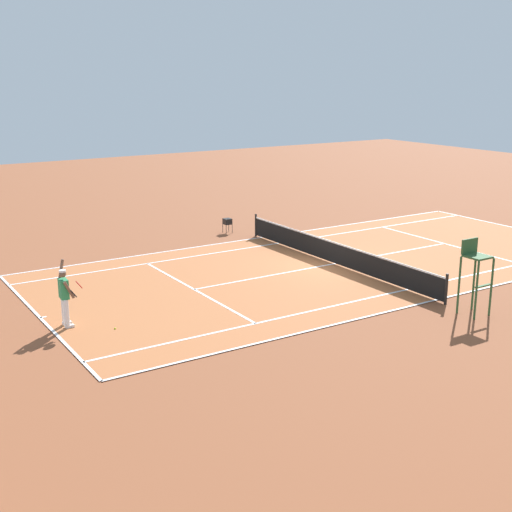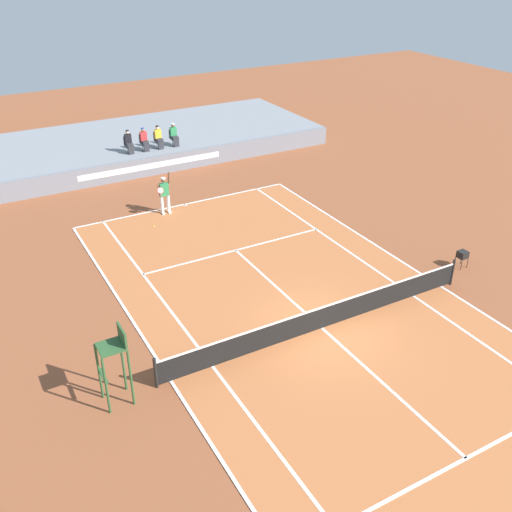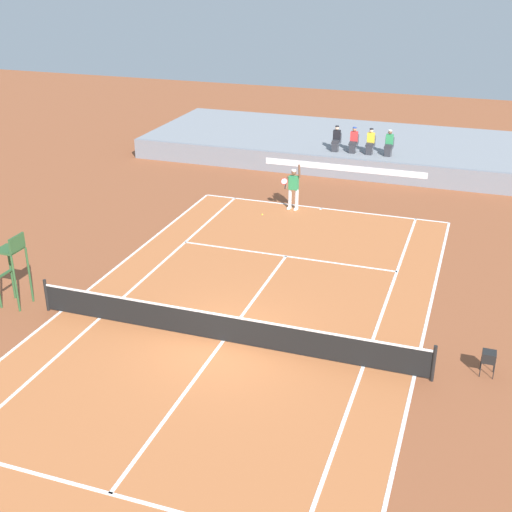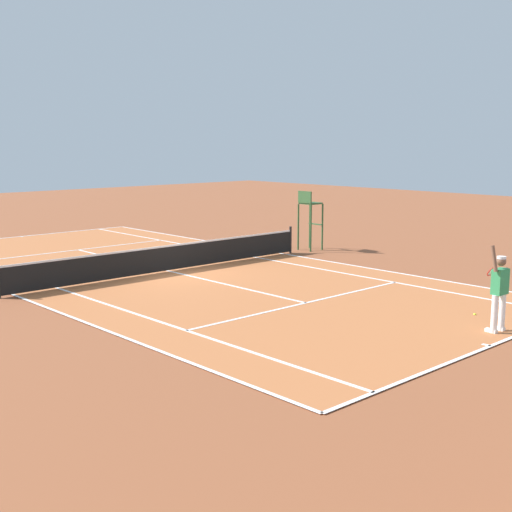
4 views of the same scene
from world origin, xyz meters
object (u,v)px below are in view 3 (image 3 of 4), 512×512
(spectator_seated_2, at_px, (370,142))
(spectator_seated_3, at_px, (389,143))
(tennis_ball, at_px, (262,214))
(spectator_seated_1, at_px, (354,140))
(ball_hopper, at_px, (489,356))
(spectator_seated_0, at_px, (336,139))
(umpire_chair, at_px, (12,261))
(tennis_player, at_px, (293,188))

(spectator_seated_2, bearing_deg, spectator_seated_3, 0.00)
(spectator_seated_2, bearing_deg, tennis_ball, -113.20)
(spectator_seated_1, xyz_separation_m, spectator_seated_3, (1.79, 0.00, 0.00))
(spectator_seated_2, xyz_separation_m, tennis_ball, (-3.22, -7.53, -1.63))
(tennis_ball, relative_size, ball_hopper, 0.10)
(spectator_seated_0, height_order, ball_hopper, spectator_seated_0)
(spectator_seated_3, bearing_deg, spectator_seated_2, 180.00)
(spectator_seated_1, relative_size, tennis_ball, 18.60)
(tennis_ball, bearing_deg, spectator_seated_3, 61.06)
(umpire_chair, xyz_separation_m, ball_hopper, (14.34, 0.78, -0.98))
(spectator_seated_3, height_order, ball_hopper, spectator_seated_3)
(spectator_seated_0, relative_size, umpire_chair, 0.52)
(tennis_ball, xyz_separation_m, ball_hopper, (9.52, -9.47, 0.54))
(spectator_seated_0, distance_m, tennis_player, 6.42)
(spectator_seated_1, distance_m, tennis_player, 6.55)
(spectator_seated_2, height_order, spectator_seated_3, same)
(spectator_seated_0, distance_m, spectator_seated_1, 0.90)
(spectator_seated_0, bearing_deg, spectator_seated_3, 0.00)
(tennis_player, xyz_separation_m, ball_hopper, (8.48, -10.63, -0.42))
(spectator_seated_1, distance_m, ball_hopper, 18.47)
(umpire_chair, bearing_deg, ball_hopper, 3.10)
(tennis_ball, bearing_deg, spectator_seated_1, 72.53)
(spectator_seated_3, bearing_deg, tennis_ball, -118.94)
(spectator_seated_3, height_order, tennis_player, spectator_seated_3)
(spectator_seated_2, bearing_deg, spectator_seated_1, 180.00)
(spectator_seated_0, height_order, tennis_player, spectator_seated_0)
(spectator_seated_1, xyz_separation_m, tennis_ball, (-2.37, -7.53, -1.63))
(spectator_seated_1, bearing_deg, spectator_seated_2, 0.00)
(tennis_player, relative_size, tennis_ball, 30.63)
(spectator_seated_0, bearing_deg, spectator_seated_2, 0.00)
(spectator_seated_0, height_order, tennis_ball, spectator_seated_0)
(spectator_seated_1, height_order, ball_hopper, spectator_seated_1)
(tennis_player, bearing_deg, ball_hopper, -51.40)
(ball_hopper, bearing_deg, spectator_seated_2, 110.32)
(spectator_seated_1, height_order, tennis_ball, spectator_seated_1)
(tennis_player, bearing_deg, umpire_chair, -117.18)
(tennis_player, bearing_deg, spectator_seated_1, 78.20)
(ball_hopper, bearing_deg, tennis_ball, 135.14)
(tennis_ball, xyz_separation_m, umpire_chair, (-4.82, -10.25, 1.52))
(spectator_seated_3, distance_m, ball_hopper, 17.86)
(tennis_player, xyz_separation_m, umpire_chair, (-5.85, -11.40, 0.56))
(spectator_seated_3, distance_m, tennis_ball, 8.75)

